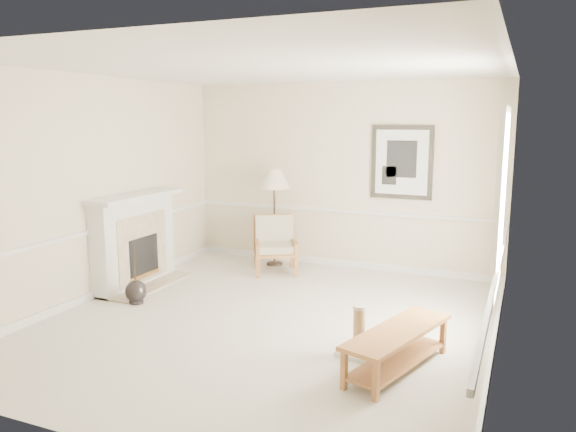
# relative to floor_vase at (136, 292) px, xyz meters

# --- Properties ---
(ground) EXTENTS (5.50, 5.50, 0.00)m
(ground) POSITION_rel_floor_vase_xyz_m (1.84, 0.06, -0.15)
(ground) COLOR silver
(ground) RESTS_ON ground
(room) EXTENTS (5.04, 5.54, 2.92)m
(room) POSITION_rel_floor_vase_xyz_m (1.98, 0.14, 1.72)
(room) COLOR beige
(room) RESTS_ON ground
(fireplace) EXTENTS (0.64, 1.64, 1.31)m
(fireplace) POSITION_rel_floor_vase_xyz_m (-0.50, 0.66, 0.49)
(fireplace) COLOR white
(fireplace) RESTS_ON ground
(floor_vase) EXTENTS (0.28, 0.28, 0.82)m
(floor_vase) POSITION_rel_floor_vase_xyz_m (0.00, 0.00, 0.00)
(floor_vase) COLOR black
(floor_vase) RESTS_ON ground
(armchair) EXTENTS (0.90, 0.92, 0.86)m
(armchair) POSITION_rel_floor_vase_xyz_m (1.00, 2.13, 0.31)
(armchair) COLOR brown
(armchair) RESTS_ON ground
(floor_lamp) EXTENTS (0.57, 0.57, 1.56)m
(floor_lamp) POSITION_rel_floor_vase_xyz_m (0.84, 2.46, 1.21)
(floor_lamp) COLOR black
(floor_lamp) RESTS_ON ground
(bench) EXTENTS (0.82, 1.47, 0.40)m
(bench) POSITION_rel_floor_vase_xyz_m (3.51, -0.62, 0.12)
(bench) COLOR brown
(bench) RESTS_ON ground
(scratching_post) EXTENTS (0.44, 0.44, 0.52)m
(scratching_post) POSITION_rel_floor_vase_xyz_m (3.08, -0.43, 0.01)
(scratching_post) COLOR white
(scratching_post) RESTS_ON ground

